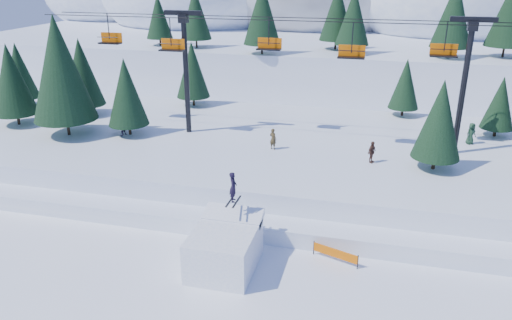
% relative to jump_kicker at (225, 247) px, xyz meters
% --- Properties ---
extents(ground, '(160.00, 160.00, 0.00)m').
position_rel_jump_kicker_xyz_m(ground, '(0.72, -2.12, -1.30)').
color(ground, white).
rests_on(ground, ground).
extents(mid_shelf, '(70.00, 22.00, 2.50)m').
position_rel_jump_kicker_xyz_m(mid_shelf, '(0.72, 15.88, -0.05)').
color(mid_shelf, white).
rests_on(mid_shelf, ground).
extents(berm, '(70.00, 6.00, 1.10)m').
position_rel_jump_kicker_xyz_m(berm, '(0.72, 5.88, -0.75)').
color(berm, white).
rests_on(berm, ground).
extents(mountain_ridge, '(119.00, 61.06, 26.46)m').
position_rel_jump_kicker_xyz_m(mountain_ridge, '(-4.35, 71.25, 8.34)').
color(mountain_ridge, white).
rests_on(mountain_ridge, ground).
extents(jump_kicker, '(3.49, 4.76, 5.29)m').
position_rel_jump_kicker_xyz_m(jump_kicker, '(0.00, 0.00, 0.00)').
color(jump_kicker, white).
rests_on(jump_kicker, ground).
extents(chairlift, '(46.00, 3.21, 10.28)m').
position_rel_jump_kicker_xyz_m(chairlift, '(2.47, 15.93, 8.02)').
color(chairlift, black).
rests_on(chairlift, mid_shelf).
extents(conifer_stand, '(61.19, 17.23, 10.13)m').
position_rel_jump_kicker_xyz_m(conifer_stand, '(1.40, 16.34, 5.72)').
color(conifer_stand, black).
rests_on(conifer_stand, mid_shelf).
extents(distant_skiers, '(29.65, 7.24, 1.78)m').
position_rel_jump_kicker_xyz_m(distant_skiers, '(3.86, 14.83, 2.04)').
color(distant_skiers, '#1F3E29').
rests_on(distant_skiers, mid_shelf).
extents(banner_near, '(2.70, 1.00, 0.90)m').
position_rel_jump_kicker_xyz_m(banner_near, '(6.03, 2.11, -0.76)').
color(banner_near, black).
rests_on(banner_near, ground).
extents(banner_far, '(2.82, 0.51, 0.90)m').
position_rel_jump_kicker_xyz_m(banner_far, '(12.55, 3.61, -0.76)').
color(banner_far, black).
rests_on(banner_far, ground).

